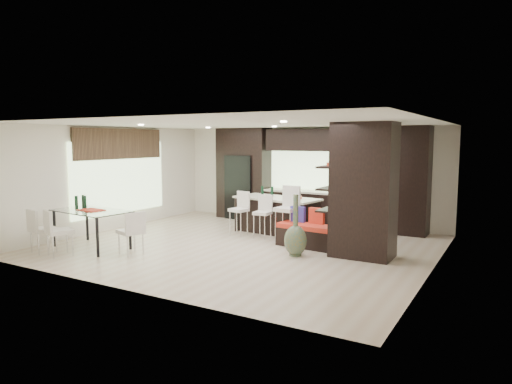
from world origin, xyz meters
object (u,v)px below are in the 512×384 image
Objects in this scene: chair_far at (43,232)px; stool_mid at (262,221)px; floor_vase at (296,225)px; chair_end at (131,235)px; dining_table at (92,229)px; kitchen_island at (277,215)px; stool_left at (239,218)px; stool_right at (286,219)px; bench at (307,236)px; chair_near at (60,235)px.

stool_mid is at bearing 59.43° from chair_far.
stool_mid is 0.67× the size of floor_vase.
stool_mid is 3.16m from chair_end.
dining_table is (-4.14, -1.60, -0.22)m from floor_vase.
chair_far is at bearing -118.89° from kitchen_island.
stool_mid is 1.01× the size of chair_end.
stool_mid is 0.98× the size of chair_far.
stool_right is at bearing 8.11° from stool_left.
bench is 3.76m from chair_end.
floor_vase is at bearing 27.15° from dining_table.
stool_right is 5.27m from chair_far.
stool_left reaches higher than chair_end.
kitchen_island is at bearing 86.52° from stool_mid.
chair_end is (-2.98, -1.60, -0.22)m from floor_vase.
kitchen_island is 2.46× the size of chair_near.
kitchen_island reaches higher than stool_left.
stool_right is 4.88m from chair_near.
chair_near is 1.06× the size of chair_end.
dining_table is 1.96× the size of chair_near.
chair_near reaches higher than bench.
chair_near is at bearing 140.68° from chair_end.
chair_end is at bearing -98.61° from stool_left.
chair_far is (-3.94, -3.49, -0.09)m from stool_right.
bench is 0.91m from floor_vase.
stool_right reaches higher than stool_left.
stool_right is at bearing 162.17° from bench.
chair_end reaches higher than dining_table.
floor_vase is (1.41, -1.89, 0.18)m from kitchen_island.
floor_vase reaches higher than chair_near.
bench is at bearing -31.05° from kitchen_island.
stool_mid is 0.67m from stool_right.
floor_vase is 5.26m from chair_far.
floor_vase reaches higher than chair_end.
chair_near is (-4.14, -2.40, -0.19)m from floor_vase.
stool_right is at bearing -7.35° from stool_mid.
chair_end is (-1.57, -2.74, -0.00)m from stool_mid.
stool_right reaches higher than stool_mid.
kitchen_island is 3.83m from chair_end.
chair_near reaches higher than stool_left.
floor_vase is at bearing 51.38° from chair_near.
stool_mid is 0.49× the size of dining_table.
stool_right reaches higher than chair_far.
floor_vase is (1.41, -1.14, 0.21)m from stool_mid.
stool_mid is at bearing -13.63° from chair_end.
chair_far is 1.88m from chair_end.
stool_left is at bearing 177.21° from stool_mid.
kitchen_island is at bearing 126.63° from floor_vase.
dining_table is at bearing -143.33° from bench.
stool_left is 4.39m from chair_far.
chair_near is at bearing -131.15° from stool_mid.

